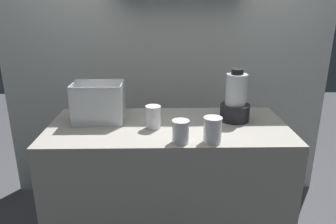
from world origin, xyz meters
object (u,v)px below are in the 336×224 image
(juice_cup_mango_far_left, at_px, (153,118))
(juice_cup_carrot_middle, at_px, (212,131))
(carrot_display_bin, at_px, (99,109))
(blender_pitcher, at_px, (235,101))
(juice_cup_pomegranate_left, at_px, (181,132))

(juice_cup_mango_far_left, bearing_deg, juice_cup_carrot_middle, -33.63)
(carrot_display_bin, relative_size, blender_pitcher, 0.93)
(blender_pitcher, relative_size, juice_cup_pomegranate_left, 2.64)
(carrot_display_bin, bearing_deg, blender_pitcher, 0.00)
(juice_cup_pomegranate_left, relative_size, juice_cup_carrot_middle, 0.89)
(blender_pitcher, height_order, juice_cup_mango_far_left, blender_pitcher)
(blender_pitcher, xyz_separation_m, juice_cup_mango_far_left, (-0.49, -0.12, -0.06))
(carrot_display_bin, xyz_separation_m, juice_cup_pomegranate_left, (0.47, -0.33, -0.02))
(carrot_display_bin, height_order, juice_cup_carrot_middle, carrot_display_bin)
(carrot_display_bin, bearing_deg, juice_cup_carrot_middle, -27.32)
(juice_cup_mango_far_left, relative_size, juice_cup_carrot_middle, 0.98)
(blender_pitcher, distance_m, juice_cup_mango_far_left, 0.51)
(carrot_display_bin, height_order, blender_pitcher, blender_pitcher)
(blender_pitcher, relative_size, juice_cup_carrot_middle, 2.35)
(juice_cup_mango_far_left, bearing_deg, carrot_display_bin, 159.36)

